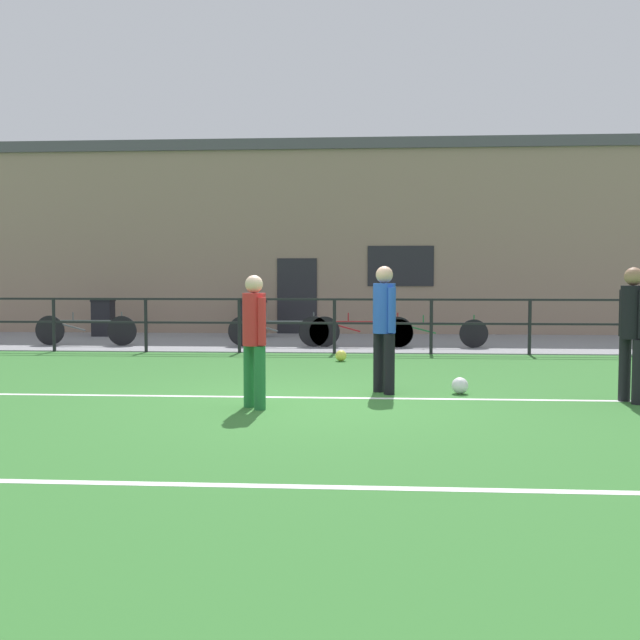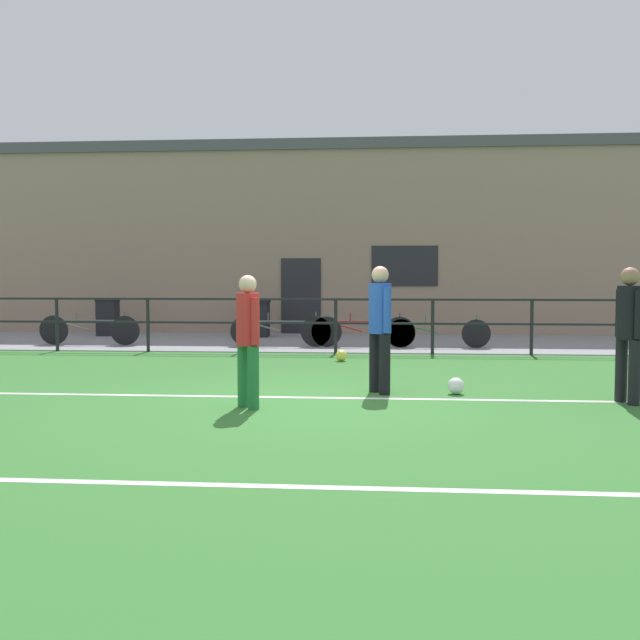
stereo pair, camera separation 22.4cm
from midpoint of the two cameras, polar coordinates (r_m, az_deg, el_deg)
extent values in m
cube|color=#33702D|center=(9.39, -0.34, -6.58)|extent=(60.00, 44.00, 0.04)
cube|color=white|center=(9.79, -0.13, -6.04)|extent=(36.00, 0.11, 0.00)
cube|color=white|center=(5.79, -3.67, -12.72)|extent=(36.00, 0.11, 0.00)
cube|color=gray|center=(17.80, 2.07, -1.73)|extent=(48.00, 5.00, 0.02)
cylinder|color=black|center=(16.70, -19.38, -0.32)|extent=(0.07, 0.07, 1.15)
cylinder|color=black|center=(15.99, -12.82, -0.37)|extent=(0.07, 0.07, 1.15)
cylinder|color=black|center=(15.51, -5.76, -0.42)|extent=(0.07, 0.07, 1.15)
cylinder|color=black|center=(15.27, 1.64, -0.46)|extent=(0.07, 0.07, 1.15)
cylinder|color=black|center=(15.29, 9.15, -0.50)|extent=(0.07, 0.07, 1.15)
cylinder|color=black|center=(15.58, 16.50, -0.53)|extent=(0.07, 0.07, 1.15)
cylinder|color=black|center=(16.11, 23.49, -0.54)|extent=(0.07, 0.07, 1.15)
cube|color=black|center=(15.24, 1.65, 1.61)|extent=(36.00, 0.04, 0.04)
cube|color=black|center=(15.27, 1.65, -0.25)|extent=(36.00, 0.04, 0.04)
cube|color=gray|center=(21.45, 2.55, 5.90)|extent=(28.00, 2.40, 5.07)
cube|color=#232328|center=(20.31, -1.17, 1.85)|extent=(1.10, 0.04, 2.10)
cube|color=#232328|center=(20.21, 6.90, 4.19)|extent=(1.80, 0.04, 1.10)
cube|color=#4C4C51|center=(21.73, 2.57, 13.00)|extent=(28.00, 2.56, 0.30)
cylinder|color=black|center=(10.02, 23.81, -3.76)|extent=(0.15, 0.15, 0.82)
cylinder|color=black|center=(10.23, 22.92, -3.60)|extent=(0.15, 0.15, 0.82)
cylinder|color=black|center=(10.06, 23.46, 0.54)|extent=(0.30, 0.30, 0.68)
sphere|color=#A37556|center=(10.05, 23.52, 3.12)|extent=(0.23, 0.23, 0.23)
cylinder|color=black|center=(9.92, 24.11, 0.38)|extent=(0.11, 0.11, 0.60)
cylinder|color=black|center=(10.21, 22.83, 0.49)|extent=(0.11, 0.11, 0.60)
cylinder|color=#237038|center=(8.91, -4.48, -4.50)|extent=(0.14, 0.14, 0.77)
cylinder|color=#237038|center=(9.12, -5.28, -4.32)|extent=(0.14, 0.14, 0.77)
cylinder|color=red|center=(8.94, -4.91, 0.06)|extent=(0.28, 0.28, 0.64)
sphere|color=beige|center=(8.93, -4.92, 2.79)|extent=(0.22, 0.22, 0.22)
cylinder|color=red|center=(8.80, -4.32, -0.11)|extent=(0.10, 0.10, 0.57)
cylinder|color=red|center=(9.09, -5.48, 0.00)|extent=(0.10, 0.10, 0.57)
cylinder|color=black|center=(10.25, 4.89, -3.29)|extent=(0.15, 0.15, 0.83)
cylinder|color=black|center=(10.04, 5.69, -3.44)|extent=(0.15, 0.15, 0.83)
cylinder|color=blue|center=(10.08, 5.31, 0.91)|extent=(0.31, 0.31, 0.68)
sphere|color=tan|center=(10.07, 5.32, 3.52)|extent=(0.23, 0.23, 0.23)
cylinder|color=blue|center=(10.24, 4.74, 0.85)|extent=(0.11, 0.11, 0.61)
cylinder|color=blue|center=(9.93, 5.89, 0.76)|extent=(0.11, 0.11, 0.61)
sphere|color=white|center=(10.25, 11.12, -5.05)|extent=(0.23, 0.23, 0.23)
sphere|color=#E5E04C|center=(13.91, 2.11, -2.79)|extent=(0.21, 0.21, 0.21)
cylinder|color=black|center=(18.07, -19.62, -0.74)|extent=(0.68, 0.04, 0.68)
cylinder|color=black|center=(17.44, -14.54, -0.79)|extent=(0.68, 0.04, 0.68)
cube|color=#4C5156|center=(17.72, -17.14, -0.05)|extent=(1.32, 0.04, 0.04)
cube|color=#4C5156|center=(17.89, -18.39, -0.40)|extent=(0.83, 0.03, 0.25)
cylinder|color=#4C5156|center=(17.83, -18.03, 0.28)|extent=(0.03, 0.03, 0.20)
cylinder|color=#4C5156|center=(17.42, -14.55, 0.17)|extent=(0.03, 0.03, 0.28)
cylinder|color=black|center=(16.72, -5.43, -0.86)|extent=(0.69, 0.04, 0.69)
cylinder|color=black|center=(16.51, 0.06, -0.90)|extent=(0.69, 0.04, 0.69)
cube|color=#4C5156|center=(16.58, -2.70, -0.11)|extent=(1.25, 0.04, 0.04)
cube|color=#4C5156|center=(16.65, -4.07, -0.49)|extent=(0.78, 0.03, 0.25)
cylinder|color=#4C5156|center=(16.62, -3.66, 0.24)|extent=(0.03, 0.03, 0.20)
cylinder|color=#4C5156|center=(16.50, 0.06, 0.12)|extent=(0.03, 0.03, 0.28)
cylinder|color=black|center=(16.50, 0.90, -0.91)|extent=(0.69, 0.04, 0.69)
cylinder|color=black|center=(16.47, 6.60, -0.94)|extent=(0.69, 0.04, 0.69)
cube|color=maroon|center=(16.45, 3.75, -0.15)|extent=(1.28, 0.04, 0.04)
cube|color=maroon|center=(16.47, 2.33, -0.53)|extent=(0.80, 0.03, 0.25)
cylinder|color=maroon|center=(16.45, 2.75, 0.20)|extent=(0.03, 0.03, 0.20)
cylinder|color=maroon|center=(16.45, 6.60, 0.08)|extent=(0.03, 0.03, 0.28)
cylinder|color=black|center=(16.47, 6.70, -1.03)|extent=(0.63, 0.04, 0.63)
cylinder|color=black|center=(16.61, 12.41, -1.05)|extent=(0.63, 0.04, 0.63)
cube|color=#1E6633|center=(16.51, 9.57, -0.33)|extent=(1.29, 0.04, 0.04)
cube|color=#1E6633|center=(16.48, 8.14, -0.68)|extent=(0.81, 0.03, 0.23)
cylinder|color=#1E6633|center=(16.48, 8.58, 0.02)|extent=(0.03, 0.03, 0.20)
cylinder|color=#1E6633|center=(16.59, 12.42, -0.10)|extent=(0.03, 0.03, 0.28)
cube|color=black|center=(19.30, -4.63, 0.02)|extent=(0.64, 0.54, 0.89)
cube|color=black|center=(19.28, -4.64, 1.46)|extent=(0.68, 0.57, 0.08)
cube|color=black|center=(20.32, -15.84, 0.11)|extent=(0.51, 0.43, 0.92)
cube|color=black|center=(20.30, -15.86, 1.52)|extent=(0.54, 0.46, 0.08)
camera|label=1|loc=(0.11, -89.53, 0.03)|focal=41.23mm
camera|label=2|loc=(0.11, 90.47, -0.03)|focal=41.23mm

